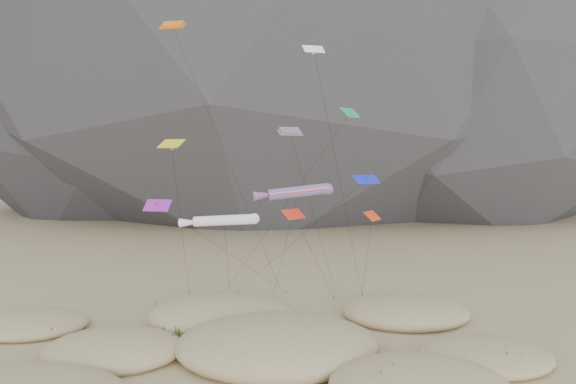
{
  "coord_description": "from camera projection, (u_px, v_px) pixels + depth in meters",
  "views": [
    {
      "loc": [
        -0.01,
        -40.34,
        17.26
      ],
      "look_at": [
        2.64,
        12.0,
        13.26
      ],
      "focal_mm": 35.0,
      "sensor_mm": 36.0,
      "label": 1
    }
  ],
  "objects": [
    {
      "name": "delta_kites",
      "position": [
        287.0,
        166.0,
        50.71
      ],
      "size": [
        22.0,
        22.0,
        27.24
      ],
      "color": "purple",
      "rests_on": "ground"
    },
    {
      "name": "multi_parafoil",
      "position": [
        291.0,
        134.0,
        54.46
      ],
      "size": [
        7.51,
        13.87,
        19.43
      ],
      "color": "#F91A2F",
      "rests_on": "ground"
    },
    {
      "name": "dune_grass",
      "position": [
        258.0,
        352.0,
        45.45
      ],
      "size": [
        43.79,
        29.88,
        1.53
      ],
      "color": "black",
      "rests_on": "ground"
    },
    {
      "name": "white_tube_kite",
      "position": [
        221.0,
        221.0,
        49.51
      ],
      "size": [
        7.29,
        16.74,
        11.7
      ],
      "color": "white",
      "rests_on": "ground"
    },
    {
      "name": "kite_stakes",
      "position": [
        270.0,
        296.0,
        65.61
      ],
      "size": [
        24.7,
        5.39,
        0.3
      ],
      "color": "#3F2D1E",
      "rests_on": "ground"
    },
    {
      "name": "orange_parafoil",
      "position": [
        175.0,
        31.0,
        52.98
      ],
      "size": [
        12.13,
        11.33,
        29.38
      ],
      "color": "#D9630B",
      "rests_on": "ground"
    },
    {
      "name": "rainbow_tube_kite",
      "position": [
        295.0,
        192.0,
        47.82
      ],
      "size": [
        6.95,
        15.63,
        14.39
      ],
      "color": "red",
      "rests_on": "ground"
    },
    {
      "name": "ground",
      "position": [
        261.0,
        383.0,
        41.49
      ],
      "size": [
        500.0,
        500.0,
        0.0
      ],
      "primitive_type": "plane",
      "color": "#CCB789",
      "rests_on": "ground"
    },
    {
      "name": "dunes",
      "position": [
        244.0,
        349.0,
        46.47
      ],
      "size": [
        51.05,
        36.17,
        3.93
      ],
      "color": "#CCB789",
      "rests_on": "ground"
    }
  ]
}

